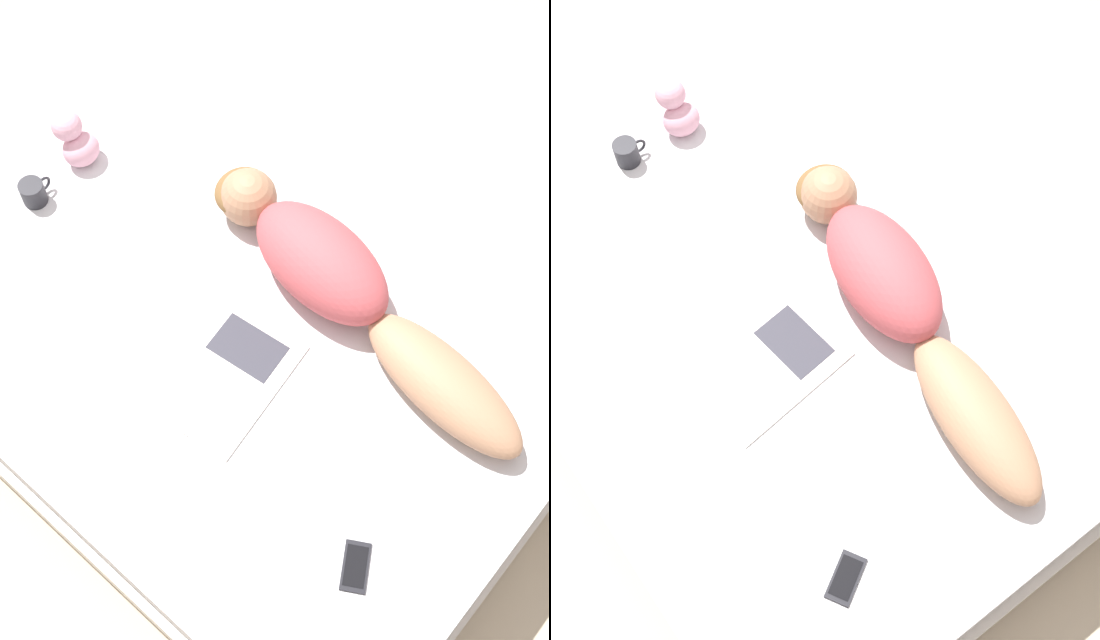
{
  "view_description": "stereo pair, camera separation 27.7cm",
  "coord_description": "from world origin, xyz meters",
  "views": [
    {
      "loc": [
        -1.06,
        -0.9,
        3.0
      ],
      "look_at": [
        -0.11,
        -0.08,
        0.53
      ],
      "focal_mm": 50.0,
      "sensor_mm": 36.0,
      "label": 1
    },
    {
      "loc": [
        -0.85,
        -1.09,
        3.0
      ],
      "look_at": [
        -0.11,
        -0.08,
        0.53
      ],
      "focal_mm": 50.0,
      "sensor_mm": 36.0,
      "label": 2
    }
  ],
  "objects": [
    {
      "name": "person",
      "position": [
        0.1,
        -0.17,
        0.58
      ],
      "size": [
        0.38,
        1.31,
        0.23
      ],
      "rotation": [
        0.0,
        0.0,
        -0.13
      ],
      "color": "#A37556",
      "rests_on": "bed"
    },
    {
      "name": "ground_plane",
      "position": [
        0.0,
        0.0,
        0.0
      ],
      "size": [
        12.0,
        12.0,
        0.0
      ],
      "primitive_type": "plane",
      "color": "#B7A88E"
    },
    {
      "name": "bed",
      "position": [
        0.0,
        0.0,
        0.24
      ],
      "size": [
        1.98,
        2.14,
        0.48
      ],
      "color": "beige",
      "rests_on": "ground_plane"
    },
    {
      "name": "plush_toy",
      "position": [
        -0.05,
        0.87,
        0.57
      ],
      "size": [
        0.13,
        0.16,
        0.2
      ],
      "color": "#DB9EB2",
      "rests_on": "bed"
    },
    {
      "name": "open_magazine",
      "position": [
        -0.33,
        -0.08,
        0.48
      ],
      "size": [
        0.48,
        0.37,
        0.01
      ],
      "rotation": [
        0.0,
        0.0,
        0.12
      ],
      "color": "silver",
      "rests_on": "bed"
    },
    {
      "name": "coffee_mug",
      "position": [
        -0.27,
        0.85,
        0.52
      ],
      "size": [
        0.12,
        0.08,
        0.09
      ],
      "color": "#232328",
      "rests_on": "bed"
    },
    {
      "name": "cell_phone",
      "position": [
        -0.52,
        -0.74,
        0.48
      ],
      "size": [
        0.16,
        0.13,
        0.01
      ],
      "rotation": [
        0.0,
        0.0,
        -1.04
      ],
      "color": "black",
      "rests_on": "bed"
    }
  ]
}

